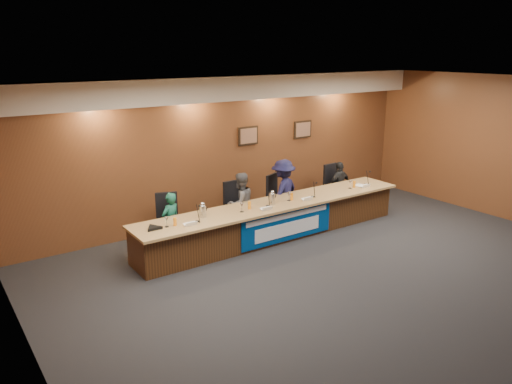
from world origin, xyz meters
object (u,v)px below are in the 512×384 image
Objects in this scene: banner at (288,225)px; speakerphone at (153,228)px; panelist_a at (171,222)px; office_chair_b at (238,210)px; dais_body at (275,221)px; panelist_d at (339,186)px; office_chair_c at (280,201)px; office_chair_d at (336,189)px; carafe_left at (203,211)px; panelist_c at (283,192)px; office_chair_a at (169,225)px; panelist_b at (240,204)px; carafe_mid at (272,199)px.

speakerphone is (-2.67, 0.36, 0.40)m from banner.
panelist_a is 1.59m from office_chair_b.
panelist_d reaches higher than dais_body.
office_chair_b is at bearing 112.96° from banner.
panelist_a is 2.71m from office_chair_c.
office_chair_d is 2.17× the size of carafe_left.
office_chair_b is (1.59, 0.10, -0.09)m from panelist_a.
office_chair_a is (-2.71, 0.10, -0.24)m from panelist_c.
panelist_d reaches higher than banner.
panelist_b is 6.05× the size of carafe_mid.
panelist_c is at bearing 172.98° from panelist_b.
panelist_b is (1.59, 0.00, 0.08)m from panelist_a.
panelist_c is at bearing -113.45° from office_chair_c.
dais_body is 5.09× the size of panelist_d.
panelist_d is at bearing -26.82° from office_chair_c.
banner is 2.60m from office_chair_d.
panelist_a is 3.59× the size of speakerphone.
dais_body is 2.70m from speakerphone.
panelist_a reaches higher than carafe_left.
office_chair_c is at bearing 12.51° from speakerphone.
office_chair_b is (-0.46, 0.68, 0.13)m from dais_body.
panelist_b is at bearing 24.82° from carafe_left.
office_chair_b is (1.59, 0.00, 0.00)m from office_chair_a.
panelist_d reaches higher than carafe_left.
carafe_mid is (0.34, -0.64, 0.20)m from panelist_b.
office_chair_a is 0.85m from carafe_left.
dais_body is 2.73× the size of banner.
panelist_a is at bearing 125.56° from carafe_left.
panelist_a is 0.80× the size of panelist_c.
panelist_b is at bearing 15.07° from office_chair_a.
panelist_d is (1.70, 0.00, -0.13)m from panelist_c.
dais_body is at bearing 19.02° from panelist_c.
panelist_b is 2.73× the size of office_chair_a.
office_chair_a is at bearing -10.63° from panelist_b.
panelist_b reaches higher than panelist_d.
panelist_c is at bearing 56.71° from banner.
panelist_b is at bearing 161.32° from panelist_a.
speakerphone is (-0.62, -0.74, 0.30)m from office_chair_a.
panelist_d is (4.41, 0.00, 0.02)m from panelist_a.
dais_body is at bearing 121.60° from panelist_b.
panelist_a is 5.31× the size of carafe_mid.
carafe_mid is (1.53, -0.09, -0.00)m from carafe_left.
banner is 1.19m from office_chair_b.
office_chair_b is at bearing 114.57° from carafe_mid.
panelist_d is at bearing 7.83° from carafe_left.
office_chair_d is at bearing 16.14° from dais_body.
panelist_b is 0.91× the size of panelist_c.
panelist_a is 0.97× the size of panelist_d.
dais_body is 27.15× the size of carafe_left.
dais_body is 5.22× the size of panelist_a.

